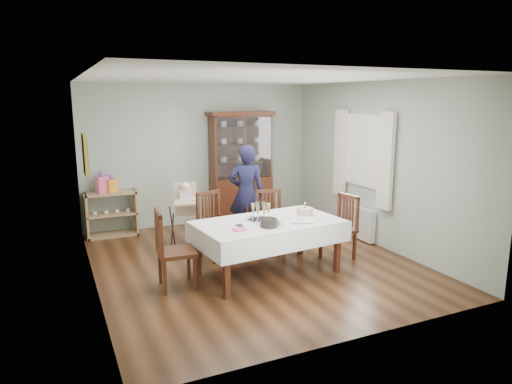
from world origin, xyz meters
TOP-DOWN VIEW (x-y plane):
  - floor at (0.00, 0.00)m, footprint 5.00×5.00m
  - room_shell at (0.00, 0.53)m, footprint 5.00×5.00m
  - dining_table at (0.00, -0.52)m, footprint 2.10×1.34m
  - china_cabinet at (0.75, 2.26)m, footprint 1.30×0.48m
  - sideboard at (-1.75, 2.28)m, footprint 0.90×0.38m
  - picture_frame at (-2.22, 0.80)m, footprint 0.04×0.48m
  - window at (2.22, 0.30)m, footprint 0.04×1.02m
  - curtain_left at (2.16, -0.32)m, footprint 0.07×0.30m
  - curtain_right at (2.16, 0.92)m, footprint 0.07×0.30m
  - radiator at (2.16, 0.30)m, footprint 0.10×0.80m
  - chair_far_left at (-0.44, 0.41)m, footprint 0.57×0.57m
  - chair_far_right at (0.47, 0.35)m, footprint 0.52×0.52m
  - chair_end_left at (-1.30, -0.46)m, footprint 0.50×0.50m
  - chair_end_right at (1.26, -0.41)m, footprint 0.51×0.51m
  - woman at (0.32, 0.97)m, footprint 0.72×0.62m
  - high_chair at (-0.71, 1.08)m, footprint 0.59×0.59m
  - champagne_tray at (-0.06, -0.41)m, footprint 0.38×0.38m
  - birthday_cake at (0.64, -0.42)m, footprint 0.28×0.28m
  - plate_stack_dark at (-0.11, -0.76)m, footprint 0.30×0.30m
  - plate_stack_white at (0.11, -0.77)m, footprint 0.24×0.24m
  - napkin_stack at (-0.52, -0.76)m, footprint 0.18×0.18m
  - cutlery at (-0.49, -0.58)m, footprint 0.12×0.17m
  - cake_knife at (0.37, -0.83)m, footprint 0.29×0.16m
  - gift_bag_pink at (-1.87, 2.26)m, footprint 0.25×0.21m
  - gift_bag_orange at (-1.71, 2.26)m, footprint 0.21×0.19m

SIDE VIEW (x-z plane):
  - floor at x=0.00m, z-range 0.00..0.00m
  - chair_far_right at x=0.47m, z-range -0.20..0.77m
  - chair_end_right at x=1.26m, z-range -0.20..0.78m
  - radiator at x=2.16m, z-range 0.02..0.57m
  - chair_far_left at x=-0.44m, z-range -0.21..0.81m
  - chair_end_left at x=-1.30m, z-range -0.21..0.83m
  - dining_table at x=0.00m, z-range 0.00..0.76m
  - sideboard at x=-1.75m, z-range 0.00..0.80m
  - high_chair at x=-0.71m, z-range -0.12..0.98m
  - cutlery at x=-0.49m, z-range 0.76..0.77m
  - cake_knife at x=0.37m, z-range 0.76..0.77m
  - napkin_stack at x=-0.52m, z-range 0.76..0.78m
  - plate_stack_white at x=0.11m, z-range 0.76..0.84m
  - birthday_cake at x=0.64m, z-range 0.72..0.90m
  - plate_stack_dark at x=-0.11m, z-range 0.76..0.87m
  - champagne_tray at x=-0.06m, z-range 0.72..0.95m
  - woman at x=0.32m, z-range 0.00..1.68m
  - gift_bag_orange at x=-1.71m, z-range 0.78..1.11m
  - gift_bag_pink at x=-1.87m, z-range 0.78..1.18m
  - china_cabinet at x=0.75m, z-range 0.04..2.21m
  - curtain_left at x=2.16m, z-range 0.67..2.23m
  - curtain_right at x=2.16m, z-range 0.67..2.23m
  - window at x=2.22m, z-range 0.94..2.16m
  - picture_frame at x=-2.22m, z-range 1.36..1.94m
  - room_shell at x=0.00m, z-range -0.80..4.20m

